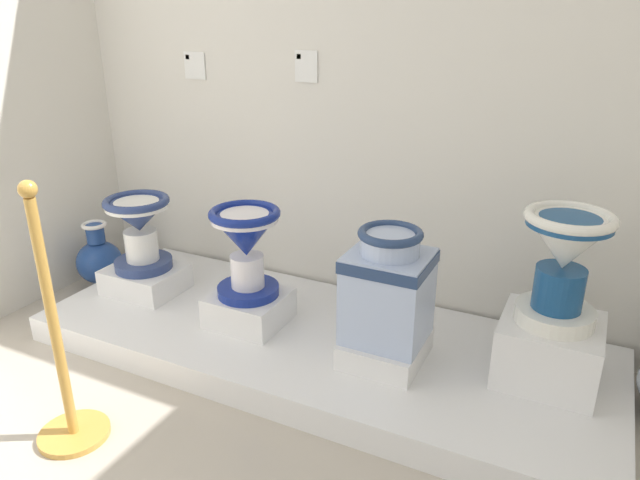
% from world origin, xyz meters
% --- Properties ---
extents(wall_back, '(3.65, 0.06, 2.88)m').
position_xyz_m(wall_back, '(1.72, 2.94, 1.44)').
color(wall_back, silver).
rests_on(wall_back, ground_plane).
extents(display_platform, '(2.74, 1.03, 0.13)m').
position_xyz_m(display_platform, '(1.72, 2.38, 0.07)').
color(display_platform, white).
rests_on(display_platform, ground_plane).
extents(plinth_block_leftmost, '(0.39, 0.33, 0.14)m').
position_xyz_m(plinth_block_leftmost, '(0.68, 2.37, 0.20)').
color(plinth_block_leftmost, white).
rests_on(plinth_block_leftmost, display_platform).
extents(antique_toilet_leftmost, '(0.34, 0.34, 0.40)m').
position_xyz_m(antique_toilet_leftmost, '(0.68, 2.37, 0.53)').
color(antique_toilet_leftmost, navy).
rests_on(antique_toilet_leftmost, plinth_block_leftmost).
extents(plinth_block_slender_white, '(0.35, 0.33, 0.15)m').
position_xyz_m(plinth_block_slender_white, '(1.38, 2.33, 0.21)').
color(plinth_block_slender_white, white).
rests_on(plinth_block_slender_white, display_platform).
extents(antique_toilet_slender_white, '(0.34, 0.34, 0.44)m').
position_xyz_m(antique_toilet_slender_white, '(1.38, 2.33, 0.57)').
color(antique_toilet_slender_white, navy).
rests_on(antique_toilet_slender_white, plinth_block_slender_white).
extents(plinth_block_rightmost, '(0.33, 0.37, 0.11)m').
position_xyz_m(plinth_block_rightmost, '(2.10, 2.31, 0.19)').
color(plinth_block_rightmost, white).
rests_on(plinth_block_rightmost, display_platform).
extents(antique_toilet_rightmost, '(0.34, 0.32, 0.50)m').
position_xyz_m(antique_toilet_rightmost, '(2.10, 2.31, 0.49)').
color(antique_toilet_rightmost, '#ADBFE2').
rests_on(antique_toilet_rightmost, plinth_block_rightmost).
extents(plinth_block_pale_glazed, '(0.40, 0.38, 0.27)m').
position_xyz_m(plinth_block_pale_glazed, '(2.75, 2.48, 0.27)').
color(plinth_block_pale_glazed, white).
rests_on(plinth_block_pale_glazed, display_platform).
extents(antique_toilet_pale_glazed, '(0.34, 0.34, 0.47)m').
position_xyz_m(antique_toilet_pale_glazed, '(2.75, 2.48, 0.69)').
color(antique_toilet_pale_glazed, white).
rests_on(antique_toilet_pale_glazed, plinth_block_pale_glazed).
extents(info_placard_first, '(0.14, 0.01, 0.15)m').
position_xyz_m(info_placard_first, '(0.70, 2.91, 1.29)').
color(info_placard_first, white).
extents(info_placard_second, '(0.13, 0.01, 0.16)m').
position_xyz_m(info_placard_second, '(1.40, 2.91, 1.31)').
color(info_placard_second, white).
extents(decorative_vase_corner, '(0.27, 0.27, 0.41)m').
position_xyz_m(decorative_vase_corner, '(0.20, 2.49, 0.17)').
color(decorative_vase_corner, white).
rests_on(decorative_vase_corner, ground_plane).
extents(stanchion_post_near_left, '(0.27, 0.27, 1.05)m').
position_xyz_m(stanchion_post_near_left, '(1.12, 1.44, 0.30)').
color(stanchion_post_near_left, gold).
rests_on(stanchion_post_near_left, ground_plane).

